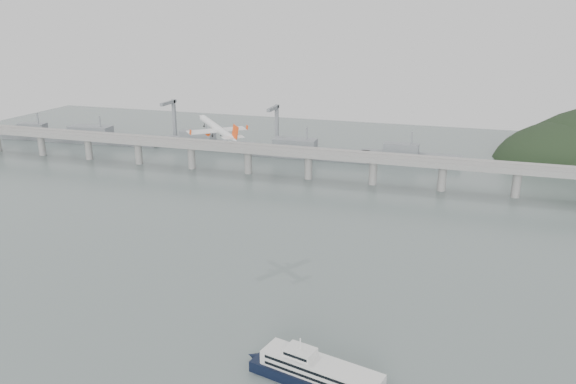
% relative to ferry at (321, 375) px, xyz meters
% --- Properties ---
extents(ground, '(900.00, 900.00, 0.00)m').
position_rel_ferry_xyz_m(ground, '(-43.44, 43.42, -4.34)').
color(ground, slate).
rests_on(ground, ground).
extents(bridge, '(800.00, 22.00, 23.90)m').
position_rel_ferry_xyz_m(bridge, '(-44.59, 243.42, 13.30)').
color(bridge, gray).
rests_on(bridge, ground).
extents(distant_fleet, '(453.00, 60.90, 40.00)m').
position_rel_ferry_xyz_m(distant_fleet, '(-198.79, 308.50, 1.88)').
color(distant_fleet, slate).
rests_on(distant_fleet, ground).
extents(ferry, '(83.83, 29.27, 16.02)m').
position_rel_ferry_xyz_m(ferry, '(0.00, 0.00, 0.00)').
color(ferry, black).
rests_on(ferry, ground).
extents(airliner, '(34.41, 32.64, 11.90)m').
position_rel_ferry_xyz_m(airliner, '(-86.44, 109.63, 59.40)').
color(airliner, silver).
rests_on(airliner, ground).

